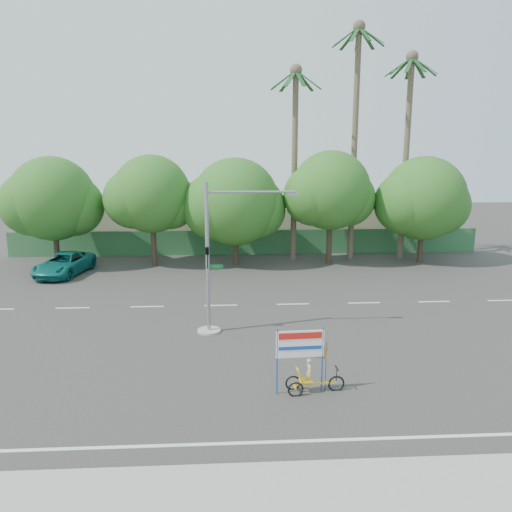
{
  "coord_description": "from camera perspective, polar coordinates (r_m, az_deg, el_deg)",
  "views": [
    {
      "loc": [
        -1.56,
        -18.29,
        8.41
      ],
      "look_at": [
        -0.25,
        4.56,
        3.5
      ],
      "focal_mm": 35.0,
      "sensor_mm": 36.0,
      "label": 1
    }
  ],
  "objects": [
    {
      "name": "ground",
      "position": [
        20.19,
        1.49,
        -12.51
      ],
      "size": [
        120.0,
        120.0,
        0.0
      ],
      "primitive_type": "plane",
      "color": "#33302D",
      "rests_on": "ground"
    },
    {
      "name": "sidewalk_near",
      "position": [
        13.73,
        4.34,
        -25.38
      ],
      "size": [
        50.0,
        2.4,
        0.12
      ],
      "primitive_type": "cube",
      "color": "gray",
      "rests_on": "ground"
    },
    {
      "name": "fence",
      "position": [
        40.51,
        -1.02,
        1.57
      ],
      "size": [
        38.0,
        0.08,
        2.0
      ],
      "primitive_type": "cube",
      "color": "#336B3D",
      "rests_on": "ground"
    },
    {
      "name": "building_left",
      "position": [
        45.54,
        -13.95,
        3.66
      ],
      "size": [
        12.0,
        8.0,
        4.0
      ],
      "primitive_type": "cube",
      "color": "beige",
      "rests_on": "ground"
    },
    {
      "name": "building_right",
      "position": [
        45.79,
        8.83,
        3.67
      ],
      "size": [
        14.0,
        8.0,
        3.6
      ],
      "primitive_type": "cube",
      "color": "beige",
      "rests_on": "ground"
    },
    {
      "name": "tree_far_left",
      "position": [
        38.55,
        -22.28,
        5.79
      ],
      "size": [
        7.14,
        6.0,
        7.96
      ],
      "color": "#473828",
      "rests_on": "ground"
    },
    {
      "name": "tree_left",
      "position": [
        36.86,
        -11.9,
        6.64
      ],
      "size": [
        6.66,
        5.6,
        8.07
      ],
      "color": "#473828",
      "rests_on": "ground"
    },
    {
      "name": "tree_center",
      "position": [
        36.51,
        -2.47,
        5.9
      ],
      "size": [
        7.62,
        6.4,
        7.85
      ],
      "color": "#473828",
      "rests_on": "ground"
    },
    {
      "name": "tree_right",
      "position": [
        37.2,
        8.45,
        7.09
      ],
      "size": [
        6.9,
        5.8,
        8.36
      ],
      "color": "#473828",
      "rests_on": "ground"
    },
    {
      "name": "tree_far_right",
      "position": [
        39.27,
        18.53,
        5.99
      ],
      "size": [
        7.38,
        6.2,
        7.94
      ],
      "color": "#473828",
      "rests_on": "ground"
    },
    {
      "name": "palm_tall",
      "position": [
        39.03,
        11.29,
        14.91
      ],
      "size": [
        3.73,
        3.79,
        17.45
      ],
      "color": "#70604C",
      "rests_on": "ground"
    },
    {
      "name": "palm_mid",
      "position": [
        40.16,
        16.9,
        13.02
      ],
      "size": [
        3.73,
        3.79,
        15.45
      ],
      "color": "#70604C",
      "rests_on": "ground"
    },
    {
      "name": "palm_short",
      "position": [
        38.13,
        4.46,
        12.75
      ],
      "size": [
        3.73,
        3.79,
        14.45
      ],
      "color": "#70604C",
      "rests_on": "ground"
    },
    {
      "name": "traffic_signal",
      "position": [
        22.95,
        -4.77,
        -1.78
      ],
      "size": [
        4.72,
        1.1,
        7.0
      ],
      "color": "gray",
      "rests_on": "ground"
    },
    {
      "name": "trike_billboard",
      "position": [
        17.93,
        5.77,
        -12.44
      ],
      "size": [
        2.48,
        0.59,
        2.43
      ],
      "rotation": [
        0.0,
        0.0,
        0.05
      ],
      "color": "black",
      "rests_on": "ground"
    },
    {
      "name": "pickup_truck",
      "position": [
        36.45,
        -21.09,
        -0.85
      ],
      "size": [
        3.46,
        5.76,
        1.5
      ],
      "primitive_type": "imported",
      "rotation": [
        0.0,
        0.0,
        -0.19
      ],
      "color": "#0F6964",
      "rests_on": "ground"
    }
  ]
}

